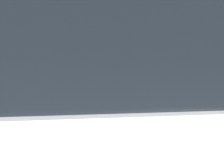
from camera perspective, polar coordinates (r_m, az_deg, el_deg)
The scene contains 3 objects.
parking_meter at distance 3.69m, azimuth -3.06°, elevation 0.99°, with size 0.16×0.17×1.53m.
pedestrian_at_meter at distance 3.93m, azimuth 5.99°, elevation -1.45°, with size 0.61×0.44×1.64m.
background_railing at distance 6.27m, azimuth -14.11°, elevation -2.64°, with size 24.06×0.06×1.02m.
Camera 1 is at (-0.98, -2.93, 1.19)m, focal length 68.41 mm.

